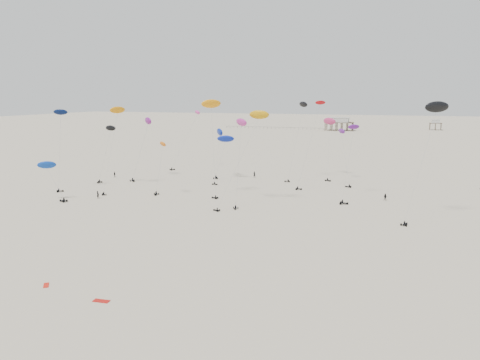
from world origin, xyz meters
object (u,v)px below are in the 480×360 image
at_px(rig_4, 240,136).
at_px(rig_9, 51,173).
at_px(pavilion_main, 339,125).
at_px(pavilion_small, 435,125).
at_px(rig_0, 107,147).
at_px(spectator_0, 98,198).

height_order(rig_4, rig_9, rig_4).
height_order(pavilion_main, pavilion_small, pavilion_main).
xyz_separation_m(rig_0, rig_4, (46.75, -11.13, 5.49)).
bearing_deg(rig_4, rig_9, 5.16).
height_order(rig_0, rig_4, rig_4).
relative_size(pavilion_main, pavilion_small, 2.33).
distance_m(pavilion_main, pavilion_small, 76.16).
distance_m(rig_0, spectator_0, 24.65).
bearing_deg(pavilion_main, spectator_0, -96.28).
height_order(rig_0, rig_9, rig_0).
distance_m(pavilion_small, rig_4, 291.76).
distance_m(pavilion_small, rig_0, 294.64).
height_order(pavilion_small, spectator_0, pavilion_small).
xyz_separation_m(rig_9, spectator_0, (9.74, 5.60, -7.00)).
bearing_deg(rig_9, pavilion_small, -15.72).
bearing_deg(pavilion_main, rig_0, -99.13).
relative_size(pavilion_small, rig_9, 0.87).
bearing_deg(spectator_0, rig_9, 43.22).
height_order(rig_0, spectator_0, rig_0).
relative_size(pavilion_main, rig_0, 1.18).
bearing_deg(spectator_0, rig_0, -49.00).
bearing_deg(rig_0, spectator_0, 110.48).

